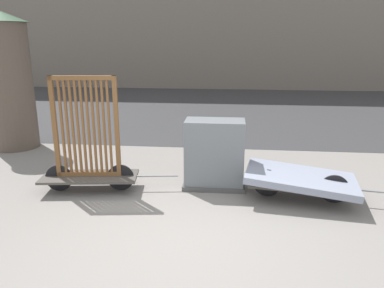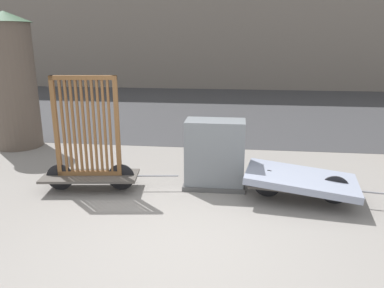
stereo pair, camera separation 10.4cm
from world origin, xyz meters
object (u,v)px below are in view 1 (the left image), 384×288
bike_cart_with_mattress (301,180)px  utility_cabinet (214,156)px  bike_cart_with_bedframe (88,153)px  advertising_column (8,81)px

bike_cart_with_mattress → utility_cabinet: 1.47m
utility_cabinet → bike_cart_with_bedframe: bearing=-169.5°
bike_cart_with_mattress → bike_cart_with_bedframe: bearing=-171.4°
bike_cart_with_mattress → advertising_column: (-6.24, 2.40, 1.25)m
bike_cart_with_bedframe → advertising_column: 3.76m
bike_cart_with_bedframe → utility_cabinet: bike_cart_with_bedframe is taller
bike_cart_with_mattress → utility_cabinet: bearing=173.2°
bike_cart_with_mattress → advertising_column: bearing=167.6°
bike_cart_with_bedframe → advertising_column: size_ratio=0.75×
bike_cart_with_mattress → utility_cabinet: (-1.40, 0.39, 0.22)m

